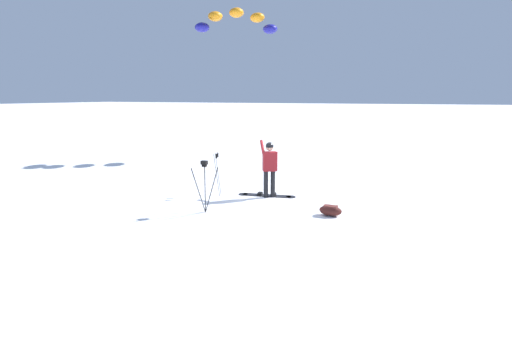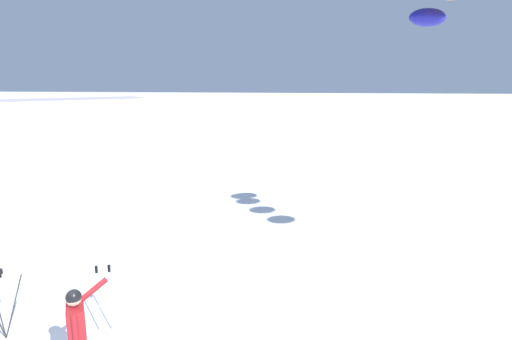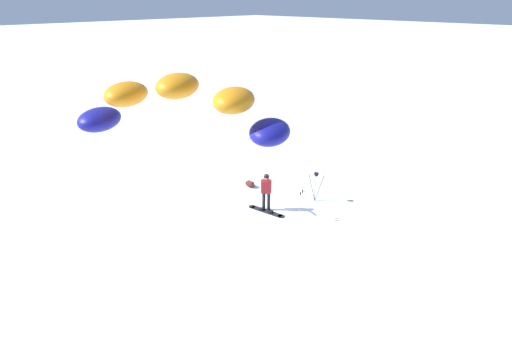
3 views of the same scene
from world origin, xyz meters
The scene contains 2 objects.
snowboarder centered at (-0.67, -0.06, 1.05)m, with size 0.59×0.70×1.75m.
ski_poles centered at (-0.27, -1.66, 0.87)m, with size 0.27×0.27×1.34m.
Camera 2 is at (-4.23, 5.32, 4.88)m, focal length 29.02 mm.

